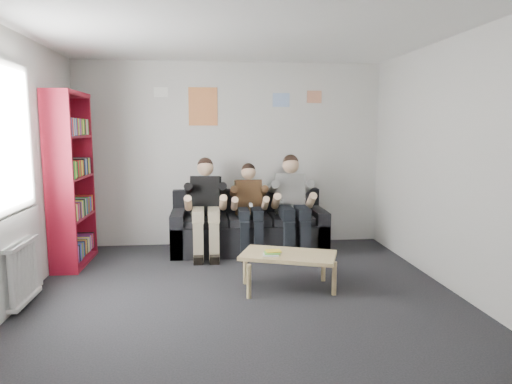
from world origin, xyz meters
TOP-DOWN VIEW (x-y plane):
  - room_shell at (0.00, 0.00)m, footprint 5.00×5.00m
  - sofa at (0.22, 2.09)m, footprint 2.16×0.88m
  - bookshelf at (-2.06, 1.63)m, footprint 0.33×0.98m
  - coffee_table at (0.50, 0.40)m, footprint 1.00×0.55m
  - game_cases at (0.32, 0.38)m, footprint 0.20×0.17m
  - person_left at (-0.38, 1.89)m, footprint 0.41×0.88m
  - person_middle at (0.22, 1.89)m, footprint 0.37×0.79m
  - person_right at (0.83, 1.89)m, footprint 0.43×0.92m
  - radiator at (-2.15, 0.20)m, footprint 0.10×0.64m
  - window at (-2.22, 0.20)m, footprint 0.05×1.30m
  - poster_large at (-0.40, 2.49)m, footprint 0.42×0.01m
  - poster_blue at (0.75, 2.49)m, footprint 0.25×0.01m
  - poster_pink at (1.25, 2.49)m, footprint 0.22×0.01m
  - poster_sign at (-1.00, 2.49)m, footprint 0.20×0.01m

SIDE VIEW (x-z plane):
  - sofa at x=0.22m, z-range -0.12..0.72m
  - radiator at x=-2.15m, z-range 0.05..0.65m
  - coffee_table at x=0.50m, z-range 0.15..0.55m
  - game_cases at x=0.32m, z-range 0.40..0.44m
  - person_middle at x=0.22m, z-range 0.00..1.25m
  - person_left at x=-0.38m, z-range -0.01..1.33m
  - person_right at x=0.83m, z-range -0.01..1.36m
  - window at x=-2.22m, z-range -0.15..2.21m
  - bookshelf at x=-2.06m, z-range 0.00..2.19m
  - room_shell at x=0.00m, z-range -1.15..3.85m
  - poster_large at x=-0.40m, z-range 1.77..2.32m
  - poster_blue at x=0.75m, z-range 2.05..2.25m
  - poster_pink at x=1.25m, z-range 2.11..2.29m
  - poster_sign at x=-1.00m, z-range 2.18..2.32m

